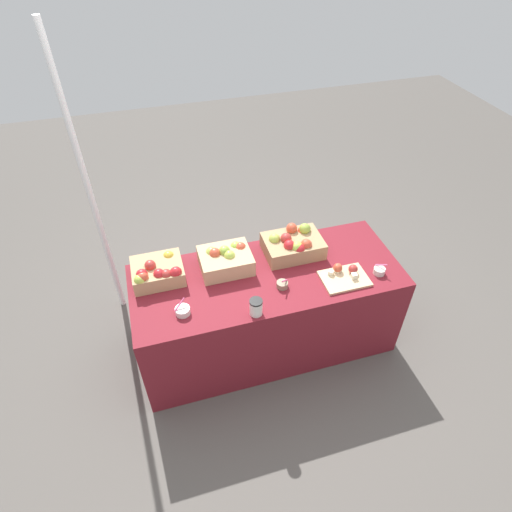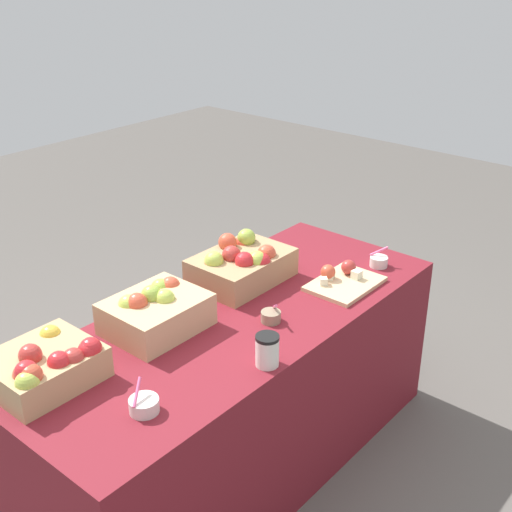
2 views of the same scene
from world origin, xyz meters
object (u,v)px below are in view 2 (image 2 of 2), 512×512
(apple_crate_right, at_px, (241,263))
(cutting_board_front, at_px, (343,279))
(apple_crate_left, at_px, (45,366))
(coffee_cup, at_px, (267,350))
(sample_bowl_mid, at_px, (379,261))
(sample_bowl_far, at_px, (144,405))
(apple_crate_middle, at_px, (156,311))
(sample_bowl_near, at_px, (271,316))

(apple_crate_right, bearing_deg, cutting_board_front, -54.71)
(apple_crate_left, bearing_deg, coffee_cup, -40.87)
(sample_bowl_mid, distance_m, coffee_cup, 0.94)
(apple_crate_right, distance_m, sample_bowl_far, 0.95)
(apple_crate_left, relative_size, sample_bowl_mid, 3.70)
(apple_crate_left, xyz_separation_m, apple_crate_right, (0.99, 0.01, 0.01))
(apple_crate_right, bearing_deg, apple_crate_middle, -178.12)
(apple_crate_middle, relative_size, apple_crate_right, 0.85)
(apple_crate_middle, distance_m, sample_bowl_far, 0.51)
(apple_crate_right, height_order, sample_bowl_mid, apple_crate_right)
(apple_crate_left, relative_size, apple_crate_right, 0.82)
(apple_crate_middle, bearing_deg, sample_bowl_near, -43.44)
(apple_crate_right, distance_m, sample_bowl_near, 0.38)
(sample_bowl_near, distance_m, sample_bowl_far, 0.69)
(sample_bowl_far, xyz_separation_m, coffee_cup, (0.45, -0.13, 0.03))
(apple_crate_left, distance_m, sample_bowl_near, 0.86)
(apple_crate_middle, distance_m, coffee_cup, 0.48)
(sample_bowl_far, bearing_deg, apple_crate_middle, 43.49)
(apple_crate_left, distance_m, apple_crate_middle, 0.48)
(apple_crate_middle, distance_m, cutting_board_front, 0.84)
(apple_crate_left, bearing_deg, sample_bowl_mid, -14.09)
(cutting_board_front, relative_size, coffee_cup, 2.73)
(apple_crate_left, height_order, sample_bowl_near, apple_crate_left)
(apple_crate_right, distance_m, coffee_cup, 0.65)
(cutting_board_front, distance_m, coffee_cup, 0.69)
(apple_crate_middle, height_order, sample_bowl_mid, apple_crate_middle)
(coffee_cup, bearing_deg, sample_bowl_mid, 6.77)
(cutting_board_front, height_order, sample_bowl_near, sample_bowl_near)
(cutting_board_front, bearing_deg, sample_bowl_near, 175.20)
(sample_bowl_mid, bearing_deg, apple_crate_middle, 160.08)
(apple_crate_left, xyz_separation_m, sample_bowl_far, (0.11, -0.35, -0.05))
(cutting_board_front, height_order, sample_bowl_far, sample_bowl_far)
(sample_bowl_far, bearing_deg, apple_crate_left, 107.75)
(apple_crate_middle, bearing_deg, coffee_cup, -80.24)
(apple_crate_right, bearing_deg, coffee_cup, -130.83)
(apple_crate_left, bearing_deg, sample_bowl_far, -72.25)
(sample_bowl_near, bearing_deg, cutting_board_front, -4.80)
(sample_bowl_mid, xyz_separation_m, coffee_cup, (-0.93, -0.11, 0.03))
(sample_bowl_mid, bearing_deg, coffee_cup, -173.23)
(apple_crate_middle, bearing_deg, apple_crate_left, 179.13)
(apple_crate_right, relative_size, sample_bowl_near, 4.40)
(sample_bowl_near, height_order, coffee_cup, coffee_cup)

